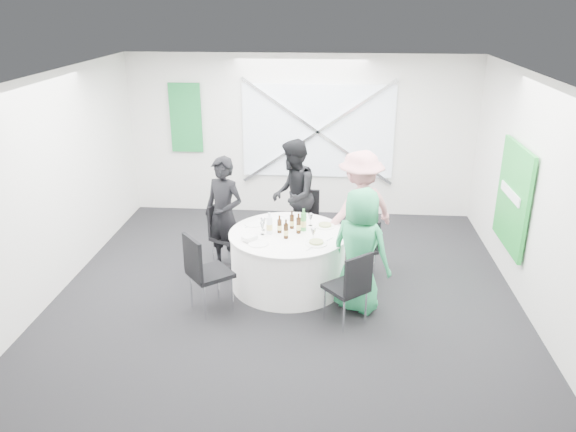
# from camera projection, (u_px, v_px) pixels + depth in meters

# --- Properties ---
(floor) EXTENTS (6.00, 6.00, 0.00)m
(floor) POSITION_uv_depth(u_px,v_px,m) (287.00, 291.00, 7.47)
(floor) COLOR black
(floor) RESTS_ON ground
(ceiling) EXTENTS (6.00, 6.00, 0.00)m
(ceiling) POSITION_uv_depth(u_px,v_px,m) (287.00, 77.00, 6.45)
(ceiling) COLOR silver
(ceiling) RESTS_ON wall_back
(wall_back) EXTENTS (6.00, 0.00, 6.00)m
(wall_back) POSITION_uv_depth(u_px,v_px,m) (301.00, 136.00, 9.75)
(wall_back) COLOR silver
(wall_back) RESTS_ON floor
(wall_front) EXTENTS (6.00, 0.00, 6.00)m
(wall_front) POSITION_uv_depth(u_px,v_px,m) (254.00, 322.00, 4.17)
(wall_front) COLOR silver
(wall_front) RESTS_ON floor
(wall_left) EXTENTS (0.00, 6.00, 6.00)m
(wall_left) POSITION_uv_depth(u_px,v_px,m) (53.00, 186.00, 7.18)
(wall_left) COLOR silver
(wall_left) RESTS_ON floor
(wall_right) EXTENTS (0.00, 6.00, 6.00)m
(wall_right) POSITION_uv_depth(u_px,v_px,m) (535.00, 198.00, 6.74)
(wall_right) COLOR silver
(wall_right) RESTS_ON floor
(window_panel) EXTENTS (2.60, 0.03, 1.60)m
(window_panel) POSITION_uv_depth(u_px,v_px,m) (318.00, 131.00, 9.65)
(window_panel) COLOR silver
(window_panel) RESTS_ON wall_back
(window_brace_a) EXTENTS (2.63, 0.05, 1.84)m
(window_brace_a) POSITION_uv_depth(u_px,v_px,m) (318.00, 132.00, 9.61)
(window_brace_a) COLOR silver
(window_brace_a) RESTS_ON window_panel
(window_brace_b) EXTENTS (2.63, 0.05, 1.84)m
(window_brace_b) POSITION_uv_depth(u_px,v_px,m) (318.00, 132.00, 9.61)
(window_brace_b) COLOR silver
(window_brace_b) RESTS_ON window_panel
(green_banner) EXTENTS (0.55, 0.04, 1.20)m
(green_banner) POSITION_uv_depth(u_px,v_px,m) (186.00, 118.00, 9.74)
(green_banner) COLOR #16702A
(green_banner) RESTS_ON wall_back
(green_sign) EXTENTS (0.05, 1.20, 1.40)m
(green_sign) POSITION_uv_depth(u_px,v_px,m) (513.00, 197.00, 7.37)
(green_sign) COLOR green
(green_sign) RESTS_ON wall_right
(banquet_table) EXTENTS (1.56, 1.56, 0.76)m
(banquet_table) POSITION_uv_depth(u_px,v_px,m) (288.00, 259.00, 7.52)
(banquet_table) COLOR white
(banquet_table) RESTS_ON floor
(chair_back) EXTENTS (0.48, 0.48, 0.93)m
(chair_back) POSITION_uv_depth(u_px,v_px,m) (305.00, 216.00, 8.55)
(chair_back) COLOR black
(chair_back) RESTS_ON floor
(chair_back_left) EXTENTS (0.58, 0.57, 0.93)m
(chair_back_left) POSITION_uv_depth(u_px,v_px,m) (225.00, 230.00, 8.02)
(chair_back_left) COLOR black
(chair_back_left) RESTS_ON floor
(chair_back_right) EXTENTS (0.50, 0.50, 0.87)m
(chair_back_right) POSITION_uv_depth(u_px,v_px,m) (366.00, 243.00, 7.71)
(chair_back_right) COLOR black
(chair_back_right) RESTS_ON floor
(chair_front_right) EXTENTS (0.60, 0.61, 0.95)m
(chair_front_right) POSITION_uv_depth(u_px,v_px,m) (351.00, 283.00, 6.51)
(chair_front_right) COLOR black
(chair_front_right) RESTS_ON floor
(chair_front_left) EXTENTS (0.66, 0.66, 1.03)m
(chair_front_left) POSITION_uv_depth(u_px,v_px,m) (203.00, 268.00, 6.78)
(chair_front_left) COLOR black
(chair_front_left) RESTS_ON floor
(person_man_back_left) EXTENTS (0.71, 0.61, 1.65)m
(person_man_back_left) POSITION_uv_depth(u_px,v_px,m) (224.00, 215.00, 7.81)
(person_man_back_left) COLOR black
(person_man_back_left) RESTS_ON floor
(person_man_back) EXTENTS (0.47, 0.84, 1.72)m
(person_man_back) POSITION_uv_depth(u_px,v_px,m) (293.00, 196.00, 8.46)
(person_man_back) COLOR black
(person_man_back) RESTS_ON floor
(person_woman_pink) EXTENTS (1.22, 1.04, 1.73)m
(person_woman_pink) POSITION_uv_depth(u_px,v_px,m) (359.00, 211.00, 7.85)
(person_woman_pink) COLOR #D88B8E
(person_woman_pink) RESTS_ON floor
(person_woman_green) EXTENTS (0.92, 0.83, 1.58)m
(person_woman_green) POSITION_uv_depth(u_px,v_px,m) (360.00, 250.00, 6.79)
(person_woman_green) COLOR #279057
(person_woman_green) RESTS_ON floor
(plate_back) EXTENTS (0.25, 0.25, 0.01)m
(plate_back) POSITION_uv_depth(u_px,v_px,m) (293.00, 217.00, 7.89)
(plate_back) COLOR white
(plate_back) RESTS_ON banquet_table
(plate_back_left) EXTENTS (0.26, 0.26, 0.01)m
(plate_back_left) POSITION_uv_depth(u_px,v_px,m) (254.00, 224.00, 7.66)
(plate_back_left) COLOR white
(plate_back_left) RESTS_ON banquet_table
(plate_back_right) EXTENTS (0.26, 0.26, 0.04)m
(plate_back_right) POSITION_uv_depth(u_px,v_px,m) (325.00, 226.00, 7.58)
(plate_back_right) COLOR white
(plate_back_right) RESTS_ON banquet_table
(plate_front_right) EXTENTS (0.28, 0.28, 0.04)m
(plate_front_right) POSITION_uv_depth(u_px,v_px,m) (316.00, 243.00, 7.05)
(plate_front_right) COLOR white
(plate_front_right) RESTS_ON banquet_table
(plate_front_left) EXTENTS (0.26, 0.26, 0.01)m
(plate_front_left) POSITION_uv_depth(u_px,v_px,m) (258.00, 244.00, 7.04)
(plate_front_left) COLOR white
(plate_front_left) RESTS_ON banquet_table
(napkin) EXTENTS (0.21, 0.21, 0.05)m
(napkin) POSITION_uv_depth(u_px,v_px,m) (250.00, 238.00, 7.13)
(napkin) COLOR white
(napkin) RESTS_ON plate_front_left
(beer_bottle_a) EXTENTS (0.06, 0.06, 0.24)m
(beer_bottle_a) POSITION_uv_depth(u_px,v_px,m) (279.00, 226.00, 7.36)
(beer_bottle_a) COLOR #351C09
(beer_bottle_a) RESTS_ON banquet_table
(beer_bottle_b) EXTENTS (0.06, 0.06, 0.25)m
(beer_bottle_b) POSITION_uv_depth(u_px,v_px,m) (292.00, 222.00, 7.49)
(beer_bottle_b) COLOR #351C09
(beer_bottle_b) RESTS_ON banquet_table
(beer_bottle_c) EXTENTS (0.06, 0.06, 0.27)m
(beer_bottle_c) POSITION_uv_depth(u_px,v_px,m) (299.00, 226.00, 7.34)
(beer_bottle_c) COLOR #351C09
(beer_bottle_c) RESTS_ON banquet_table
(beer_bottle_d) EXTENTS (0.06, 0.06, 0.26)m
(beer_bottle_d) POSITION_uv_depth(u_px,v_px,m) (286.00, 231.00, 7.18)
(beer_bottle_d) COLOR #351C09
(beer_bottle_d) RESTS_ON banquet_table
(green_water_bottle) EXTENTS (0.08, 0.08, 0.30)m
(green_water_bottle) POSITION_uv_depth(u_px,v_px,m) (304.00, 222.00, 7.42)
(green_water_bottle) COLOR green
(green_water_bottle) RESTS_ON banquet_table
(clear_water_bottle) EXTENTS (0.08, 0.08, 0.29)m
(clear_water_bottle) POSITION_uv_depth(u_px,v_px,m) (269.00, 225.00, 7.32)
(clear_water_bottle) COLOR white
(clear_water_bottle) RESTS_ON banquet_table
(wine_glass_a) EXTENTS (0.07, 0.07, 0.17)m
(wine_glass_a) POSITION_uv_depth(u_px,v_px,m) (311.00, 217.00, 7.57)
(wine_glass_a) COLOR white
(wine_glass_a) RESTS_ON banquet_table
(wine_glass_b) EXTENTS (0.07, 0.07, 0.17)m
(wine_glass_b) POSITION_uv_depth(u_px,v_px,m) (263.00, 221.00, 7.42)
(wine_glass_b) COLOR white
(wine_glass_b) RESTS_ON banquet_table
(wine_glass_c) EXTENTS (0.07, 0.07, 0.17)m
(wine_glass_c) POSITION_uv_depth(u_px,v_px,m) (262.00, 226.00, 7.29)
(wine_glass_c) COLOR white
(wine_glass_c) RESTS_ON banquet_table
(wine_glass_d) EXTENTS (0.07, 0.07, 0.17)m
(wine_glass_d) POSITION_uv_depth(u_px,v_px,m) (313.00, 232.00, 7.09)
(wine_glass_d) COLOR white
(wine_glass_d) RESTS_ON banquet_table
(fork_a) EXTENTS (0.15, 0.02, 0.01)m
(fork_a) POSITION_uv_depth(u_px,v_px,m) (302.00, 218.00, 7.88)
(fork_a) COLOR silver
(fork_a) RESTS_ON banquet_table
(knife_a) EXTENTS (0.15, 0.03, 0.01)m
(knife_a) POSITION_uv_depth(u_px,v_px,m) (283.00, 217.00, 7.91)
(knife_a) COLOR silver
(knife_a) RESTS_ON banquet_table
(fork_b) EXTENTS (0.11, 0.12, 0.01)m
(fork_b) POSITION_uv_depth(u_px,v_px,m) (310.00, 249.00, 6.91)
(fork_b) COLOR silver
(fork_b) RESTS_ON banquet_table
(knife_b) EXTENTS (0.10, 0.13, 0.01)m
(knife_b) POSITION_uv_depth(u_px,v_px,m) (330.00, 239.00, 7.17)
(knife_b) COLOR silver
(knife_b) RESTS_ON banquet_table
(fork_c) EXTENTS (0.08, 0.14, 0.01)m
(fork_c) POSITION_uv_depth(u_px,v_px,m) (261.00, 220.00, 7.79)
(fork_c) COLOR silver
(fork_c) RESTS_ON banquet_table
(knife_c) EXTENTS (0.10, 0.13, 0.01)m
(knife_c) POSITION_uv_depth(u_px,v_px,m) (249.00, 226.00, 7.59)
(knife_c) COLOR silver
(knife_c) RESTS_ON banquet_table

